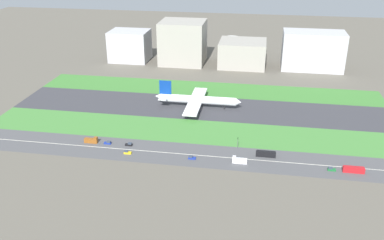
{
  "coord_description": "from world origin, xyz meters",
  "views": [
    {
      "loc": [
        41.22,
        -288.21,
        121.11
      ],
      "look_at": [
        -0.88,
        -36.5,
        6.0
      ],
      "focal_mm": 39.27,
      "sensor_mm": 36.0,
      "label": 1
    }
  ],
  "objects_px": {
    "bus_0": "(266,154)",
    "terminal_building": "(130,46)",
    "hangar_building": "(183,42)",
    "office_tower": "(242,53)",
    "airliner": "(196,100)",
    "car_0": "(108,143)",
    "car_1": "(127,152)",
    "cargo_warehouse": "(313,51)",
    "car_3": "(331,169)",
    "fuel_tank_centre": "(255,47)",
    "truck_1": "(91,140)",
    "car_2": "(192,158)",
    "traffic_light": "(238,142)",
    "car_4": "(129,144)",
    "bus_1": "(354,170)",
    "fuel_tank_west": "(232,45)",
    "truck_0": "(239,160)"
  },
  "relations": [
    {
      "from": "bus_0",
      "to": "terminal_building",
      "type": "height_order",
      "value": "terminal_building"
    },
    {
      "from": "hangar_building",
      "to": "office_tower",
      "type": "height_order",
      "value": "hangar_building"
    },
    {
      "from": "airliner",
      "to": "hangar_building",
      "type": "height_order",
      "value": "hangar_building"
    },
    {
      "from": "airliner",
      "to": "car_0",
      "type": "height_order",
      "value": "airliner"
    },
    {
      "from": "car_1",
      "to": "cargo_warehouse",
      "type": "distance_m",
      "value": 228.62
    },
    {
      "from": "car_3",
      "to": "car_1",
      "type": "height_order",
      "value": "same"
    },
    {
      "from": "fuel_tank_centre",
      "to": "terminal_building",
      "type": "bearing_deg",
      "value": -160.28
    },
    {
      "from": "cargo_warehouse",
      "to": "fuel_tank_centre",
      "type": "xyz_separation_m",
      "value": [
        -54.4,
        45.0,
        -10.68
      ]
    },
    {
      "from": "airliner",
      "to": "car_0",
      "type": "bearing_deg",
      "value": -123.42
    },
    {
      "from": "bus_0",
      "to": "car_1",
      "type": "bearing_deg",
      "value": -172.99
    },
    {
      "from": "car_3",
      "to": "truck_1",
      "type": "xyz_separation_m",
      "value": [
        -143.73,
        10.0,
        0.75
      ]
    },
    {
      "from": "car_3",
      "to": "car_1",
      "type": "xyz_separation_m",
      "value": [
        -117.3,
        0.0,
        0.0
      ]
    },
    {
      "from": "terminal_building",
      "to": "car_2",
      "type": "bearing_deg",
      "value": -63.47
    },
    {
      "from": "airliner",
      "to": "traffic_light",
      "type": "relative_size",
      "value": 9.03
    },
    {
      "from": "car_4",
      "to": "hangar_building",
      "type": "relative_size",
      "value": 0.1
    },
    {
      "from": "car_3",
      "to": "car_1",
      "type": "distance_m",
      "value": 117.3
    },
    {
      "from": "traffic_light",
      "to": "car_1",
      "type": "bearing_deg",
      "value": -164.36
    },
    {
      "from": "office_tower",
      "to": "airliner",
      "type": "bearing_deg",
      "value": -103.66
    },
    {
      "from": "bus_0",
      "to": "traffic_light",
      "type": "bearing_deg",
      "value": 154.93
    },
    {
      "from": "bus_1",
      "to": "fuel_tank_centre",
      "type": "relative_size",
      "value": 0.52
    },
    {
      "from": "car_2",
      "to": "car_1",
      "type": "bearing_deg",
      "value": 0.0
    },
    {
      "from": "hangar_building",
      "to": "car_4",
      "type": "bearing_deg",
      "value": -89.95
    },
    {
      "from": "car_0",
      "to": "bus_0",
      "type": "xyz_separation_m",
      "value": [
        97.08,
        -0.0,
        0.9
      ]
    },
    {
      "from": "car_0",
      "to": "fuel_tank_west",
      "type": "xyz_separation_m",
      "value": [
        58.68,
        227.0,
        7.6
      ]
    },
    {
      "from": "bus_0",
      "to": "cargo_warehouse",
      "type": "xyz_separation_m",
      "value": [
        41.58,
        182.0,
        16.08
      ]
    },
    {
      "from": "truck_0",
      "to": "hangar_building",
      "type": "relative_size",
      "value": 0.19
    },
    {
      "from": "bus_1",
      "to": "office_tower",
      "type": "height_order",
      "value": "office_tower"
    },
    {
      "from": "bus_1",
      "to": "car_1",
      "type": "height_order",
      "value": "bus_1"
    },
    {
      "from": "car_3",
      "to": "fuel_tank_west",
      "type": "height_order",
      "value": "fuel_tank_west"
    },
    {
      "from": "bus_1",
      "to": "car_1",
      "type": "xyz_separation_m",
      "value": [
        -129.01,
        0.0,
        -0.9
      ]
    },
    {
      "from": "fuel_tank_centre",
      "to": "bus_0",
      "type": "bearing_deg",
      "value": -86.77
    },
    {
      "from": "airliner",
      "to": "hangar_building",
      "type": "distance_m",
      "value": 119.12
    },
    {
      "from": "cargo_warehouse",
      "to": "truck_0",
      "type": "bearing_deg",
      "value": -106.39
    },
    {
      "from": "truck_1",
      "to": "traffic_light",
      "type": "xyz_separation_m",
      "value": [
        90.7,
        7.99,
        2.62
      ]
    },
    {
      "from": "car_0",
      "to": "car_2",
      "type": "relative_size",
      "value": 1.0
    },
    {
      "from": "traffic_light",
      "to": "terminal_building",
      "type": "bearing_deg",
      "value": 124.87
    },
    {
      "from": "fuel_tank_centre",
      "to": "truck_1",
      "type": "bearing_deg",
      "value": -112.71
    },
    {
      "from": "terminal_building",
      "to": "office_tower",
      "type": "xyz_separation_m",
      "value": [
        113.84,
        0.0,
        -2.88
      ]
    },
    {
      "from": "car_0",
      "to": "traffic_light",
      "type": "distance_m",
      "value": 80.46
    },
    {
      "from": "car_1",
      "to": "office_tower",
      "type": "distance_m",
      "value": 200.56
    },
    {
      "from": "car_0",
      "to": "car_1",
      "type": "xyz_separation_m",
      "value": [
        15.71,
        -10.0,
        0.0
      ]
    },
    {
      "from": "car_3",
      "to": "hangar_building",
      "type": "xyz_separation_m",
      "value": [
        -119.49,
        192.0,
        19.85
      ]
    },
    {
      "from": "bus_1",
      "to": "car_1",
      "type": "relative_size",
      "value": 2.64
    },
    {
      "from": "airliner",
      "to": "car_1",
      "type": "relative_size",
      "value": 14.77
    },
    {
      "from": "fuel_tank_centre",
      "to": "bus_1",
      "type": "bearing_deg",
      "value": -75.69
    },
    {
      "from": "airliner",
      "to": "car_3",
      "type": "bearing_deg",
      "value": -41.5
    },
    {
      "from": "truck_0",
      "to": "car_1",
      "type": "relative_size",
      "value": 1.91
    },
    {
      "from": "bus_0",
      "to": "fuel_tank_west",
      "type": "distance_m",
      "value": 230.32
    },
    {
      "from": "hangar_building",
      "to": "truck_0",
      "type": "bearing_deg",
      "value": -70.32
    },
    {
      "from": "truck_1",
      "to": "traffic_light",
      "type": "distance_m",
      "value": 91.09
    }
  ]
}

